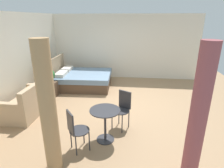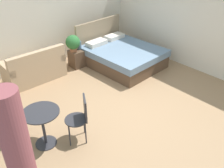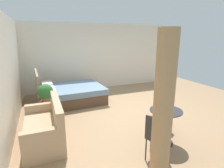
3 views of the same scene
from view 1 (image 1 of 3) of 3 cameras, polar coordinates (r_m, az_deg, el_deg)
The scene contains 13 objects.
ground_plane at distance 5.73m, azimuth 2.03°, elevation -6.43°, with size 8.78×9.19×0.02m, color #9E7A56.
wall_back at distance 6.32m, azimuth -27.26°, elevation 6.79°, with size 8.78×0.12×2.68m, color silver.
wall_right at distance 8.12m, azimuth 3.83°, elevation 11.28°, with size 0.12×6.19×2.68m, color silver.
bed at distance 7.25m, azimuth -9.33°, elevation 1.54°, with size 1.81×2.17×1.12m.
couch at distance 5.62m, azimuth -23.94°, elevation -5.31°, with size 1.49×0.74×0.88m.
nightstand at distance 6.62m, azimuth -18.00°, elevation -1.38°, with size 0.40×0.38×0.49m.
potted_plant at distance 6.38m, azimuth -18.82°, elevation 2.53°, with size 0.40×0.40×0.47m.
vase at distance 6.62m, azimuth -18.09°, elevation 1.93°, with size 0.11×0.11×0.24m.
balcony_table at distance 3.96m, azimuth -2.12°, elevation -10.77°, with size 0.64×0.64×0.72m.
cafe_chair_near_window at distance 3.72m, azimuth -11.24°, elevation -13.05°, with size 0.55×0.55×0.87m.
cafe_chair_near_couch at distance 4.41m, azimuth 3.30°, elevation -6.83°, with size 0.56×0.56×0.90m.
curtain_left at distance 3.02m, azimuth 24.81°, elevation -9.63°, with size 0.25×0.25×2.24m.
curtain_right at distance 3.14m, azimuth -19.00°, elevation -7.64°, with size 0.27×0.27×2.24m.
Camera 1 is at (-5.14, -0.39, 2.50)m, focal length 29.83 mm.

